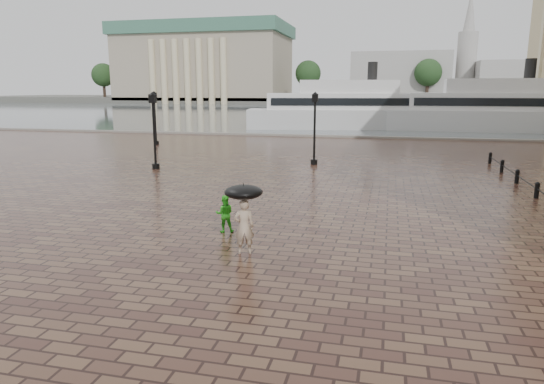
{
  "coord_description": "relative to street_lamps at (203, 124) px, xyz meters",
  "views": [
    {
      "loc": [
        7.57,
        -16.41,
        4.7
      ],
      "look_at": [
        3.94,
        -1.34,
        1.4
      ],
      "focal_mm": 32.0,
      "sensor_mm": 36.0,
      "label": 1
    }
  ],
  "objects": [
    {
      "name": "distant_skyline",
      "position": [
        53.14,
        134.67,
        7.13
      ],
      "size": [
        102.5,
        22.0,
        33.0
      ],
      "color": "#A29E99",
      "rests_on": "ground"
    },
    {
      "name": "street_lamps",
      "position": [
        0.0,
        0.0,
        0.0
      ],
      "size": [
        15.44,
        12.44,
        4.4
      ],
      "color": "black",
      "rests_on": "ground"
    },
    {
      "name": "far_shore",
      "position": [
        5.0,
        144.67,
        -1.33
      ],
      "size": [
        300.0,
        60.0,
        2.0
      ],
      "primitive_type": "cube",
      "color": "#4C4C47",
      "rests_on": "ground"
    },
    {
      "name": "ferry_near",
      "position": [
        7.51,
        28.09,
        0.03
      ],
      "size": [
        24.57,
        10.07,
        7.85
      ],
      "rotation": [
        0.0,
        0.0,
        0.19
      ],
      "color": "silver",
      "rests_on": "ground"
    },
    {
      "name": "harbour_water",
      "position": [
        5.0,
        76.67,
        -2.33
      ],
      "size": [
        240.0,
        240.0,
        0.0
      ],
      "primitive_type": "plane",
      "color": "#40484E",
      "rests_on": "ground"
    },
    {
      "name": "quay_edge",
      "position": [
        5.0,
        16.67,
        -2.33
      ],
      "size": [
        80.0,
        0.6,
        0.3
      ],
      "primitive_type": "cube",
      "color": "slate",
      "rests_on": "ground"
    },
    {
      "name": "umbrella",
      "position": [
        8.63,
        -18.84,
        -0.49
      ],
      "size": [
        1.1,
        1.1,
        1.12
      ],
      "color": "black",
      "rests_on": "ground"
    },
    {
      "name": "ground",
      "position": [
        5.0,
        -15.33,
        -2.33
      ],
      "size": [
        300.0,
        300.0,
        0.0
      ],
      "primitive_type": "plane",
      "color": "#361E18",
      "rests_on": "ground"
    },
    {
      "name": "adult_pedestrian",
      "position": [
        8.63,
        -18.84,
        -1.51
      ],
      "size": [
        0.69,
        0.56,
        1.62
      ],
      "primitive_type": "imported",
      "rotation": [
        0.0,
        0.0,
        3.48
      ],
      "color": "tan",
      "rests_on": "ground"
    },
    {
      "name": "ferry_far",
      "position": [
        24.47,
        28.43,
        0.08
      ],
      "size": [
        24.5,
        6.47,
        7.99
      ],
      "rotation": [
        0.0,
        0.0,
        -0.03
      ],
      "color": "silver",
      "rests_on": "ground"
    },
    {
      "name": "museum",
      "position": [
        -50.0,
        129.28,
        11.58
      ],
      "size": [
        57.0,
        32.5,
        26.0
      ],
      "color": "gray",
      "rests_on": "ground"
    },
    {
      "name": "child_pedestrian",
      "position": [
        7.37,
        -16.9,
        -1.7
      ],
      "size": [
        0.73,
        0.65,
        1.25
      ],
      "primitive_type": "imported",
      "rotation": [
        0.0,
        0.0,
        3.47
      ],
      "color": "green",
      "rests_on": "ground"
    },
    {
      "name": "far_trees",
      "position": [
        5.0,
        122.67,
        7.09
      ],
      "size": [
        188.0,
        8.0,
        13.5
      ],
      "color": "#2D2119",
      "rests_on": "ground"
    },
    {
      "name": "bollard_row",
      "position": [
        19.0,
        -8.83,
        -1.93
      ],
      "size": [
        0.22,
        21.22,
        0.73
      ],
      "color": "black",
      "rests_on": "ground"
    }
  ]
}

